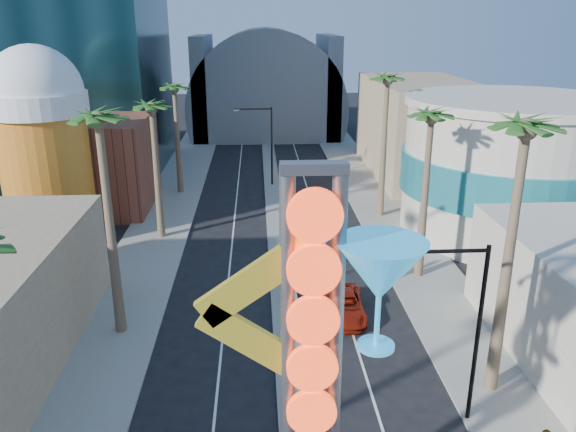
% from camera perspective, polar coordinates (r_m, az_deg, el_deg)
% --- Properties ---
extents(sidewalk_west, '(5.00, 100.00, 0.15)m').
position_cam_1_polar(sidewalk_west, '(49.45, -12.38, 0.03)').
color(sidewalk_west, gray).
rests_on(sidewalk_west, ground).
extents(sidewalk_east, '(5.00, 100.00, 0.15)m').
position_cam_1_polar(sidewalk_east, '(50.01, 9.63, 0.43)').
color(sidewalk_east, gray).
rests_on(sidewalk_east, ground).
extents(median, '(1.60, 84.00, 0.15)m').
position_cam_1_polar(median, '(51.66, -1.43, 1.32)').
color(median, gray).
rests_on(median, ground).
extents(brick_filler_west, '(10.00, 10.00, 8.00)m').
position_cam_1_polar(brick_filler_west, '(52.61, -19.23, 5.02)').
color(brick_filler_west, brown).
rests_on(brick_filler_west, ground).
extents(filler_east, '(10.00, 20.00, 10.00)m').
position_cam_1_polar(filler_east, '(62.62, 13.19, 8.68)').
color(filler_east, '#957D60').
rests_on(filler_east, ground).
extents(beer_mug, '(7.00, 7.00, 14.50)m').
position_cam_1_polar(beer_mug, '(44.70, -23.67, 7.15)').
color(beer_mug, '#C24E19').
rests_on(beer_mug, ground).
extents(turquoise_building, '(16.60, 16.60, 10.60)m').
position_cam_1_polar(turquoise_building, '(46.75, 21.58, 4.62)').
color(turquoise_building, '#BCB49F').
rests_on(turquoise_building, ground).
extents(canopy, '(22.00, 16.00, 22.00)m').
position_cam_1_polar(canopy, '(83.94, -2.23, 11.29)').
color(canopy, slate).
rests_on(canopy, ground).
extents(neon_sign, '(6.53, 2.60, 12.55)m').
position_cam_1_polar(neon_sign, '(16.72, 5.27, -12.25)').
color(neon_sign, gray).
rests_on(neon_sign, ground).
extents(streetlight_0, '(3.79, 0.25, 8.00)m').
position_cam_1_polar(streetlight_0, '(33.11, 0.47, -0.37)').
color(streetlight_0, black).
rests_on(streetlight_0, ground).
extents(streetlight_1, '(3.79, 0.25, 8.00)m').
position_cam_1_polar(streetlight_1, '(56.23, -2.23, 7.87)').
color(streetlight_1, black).
rests_on(streetlight_1, ground).
extents(streetlight_2, '(3.45, 0.25, 8.00)m').
position_cam_1_polar(streetlight_2, '(23.62, 17.81, -10.01)').
color(streetlight_2, black).
rests_on(streetlight_2, ground).
extents(palm_1, '(2.40, 2.40, 12.70)m').
position_cam_1_polar(palm_1, '(28.61, -18.59, 7.83)').
color(palm_1, brown).
rests_on(palm_1, ground).
extents(palm_2, '(2.40, 2.40, 11.20)m').
position_cam_1_polar(palm_2, '(42.30, -13.63, 9.88)').
color(palm_2, brown).
rests_on(palm_2, ground).
extents(palm_3, '(2.40, 2.40, 11.20)m').
position_cam_1_polar(palm_3, '(54.04, -11.45, 11.99)').
color(palm_3, brown).
rests_on(palm_3, ground).
extents(palm_5, '(2.40, 2.40, 13.20)m').
position_cam_1_polar(palm_5, '(24.04, 22.84, 6.37)').
color(palm_5, brown).
rests_on(palm_5, ground).
extents(palm_6, '(2.40, 2.40, 11.70)m').
position_cam_1_polar(palm_6, '(35.26, 14.29, 8.77)').
color(palm_6, brown).
rests_on(palm_6, ground).
extents(palm_7, '(2.40, 2.40, 12.70)m').
position_cam_1_polar(palm_7, '(46.60, 10.04, 12.62)').
color(palm_7, brown).
rests_on(palm_7, ground).
extents(red_pickup, '(2.55, 5.02, 1.36)m').
position_cam_1_polar(red_pickup, '(32.47, 5.70, -9.01)').
color(red_pickup, maroon).
rests_on(red_pickup, ground).
extents(pedestrian_b, '(0.97, 0.76, 1.94)m').
position_cam_1_polar(pedestrian_b, '(37.12, 10.78, -4.73)').
color(pedestrian_b, gray).
rests_on(pedestrian_b, sidewalk_east).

